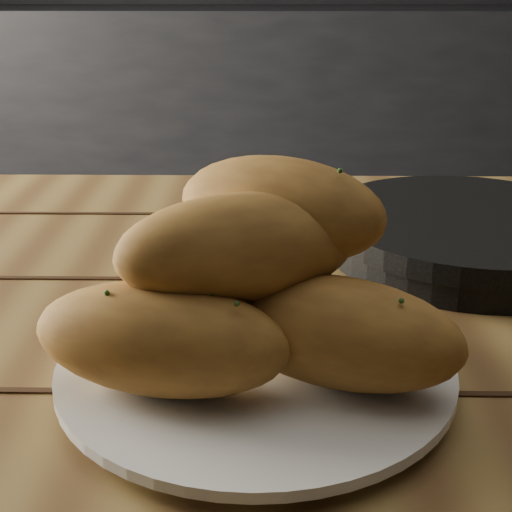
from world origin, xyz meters
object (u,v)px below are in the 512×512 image
at_px(table, 333,427).
at_px(bread_rolls, 253,281).
at_px(plate, 256,369).
at_px(skillet, 471,234).

height_order(table, bread_rolls, bread_rolls).
height_order(plate, bread_rolls, bread_rolls).
distance_m(table, skillet, 0.26).
bearing_deg(bread_rolls, plate, -62.93).
distance_m(bread_rolls, skillet, 0.34).
distance_m(table, plate, 0.15).
xyz_separation_m(plate, bread_rolls, (-0.00, 0.00, 0.07)).
distance_m(plate, skillet, 0.34).
relative_size(plate, bread_rolls, 0.94).
xyz_separation_m(plate, skillet, (0.22, 0.25, 0.01)).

